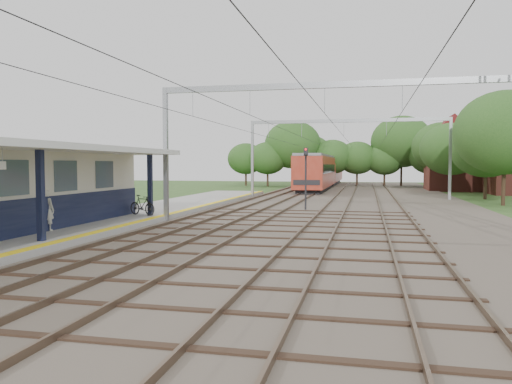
% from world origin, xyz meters
% --- Properties ---
extents(ground, '(160.00, 160.00, 0.00)m').
position_xyz_m(ground, '(0.00, 0.00, 0.00)').
color(ground, '#2D4C1E').
rests_on(ground, ground).
extents(ballast_bed, '(18.00, 90.00, 0.10)m').
position_xyz_m(ballast_bed, '(4.00, 30.00, 0.05)').
color(ballast_bed, '#473D33').
rests_on(ballast_bed, ground).
extents(platform, '(5.00, 52.00, 0.35)m').
position_xyz_m(platform, '(-7.50, 14.00, 0.17)').
color(platform, gray).
rests_on(platform, ground).
extents(yellow_stripe, '(0.45, 52.00, 0.01)m').
position_xyz_m(yellow_stripe, '(-5.25, 14.00, 0.35)').
color(yellow_stripe, yellow).
rests_on(yellow_stripe, platform).
extents(rail_tracks, '(11.80, 88.00, 0.15)m').
position_xyz_m(rail_tracks, '(1.50, 30.00, 0.18)').
color(rail_tracks, brown).
rests_on(rail_tracks, ballast_bed).
extents(catenary_system, '(17.22, 88.00, 7.00)m').
position_xyz_m(catenary_system, '(3.39, 25.28, 5.51)').
color(catenary_system, gray).
rests_on(catenary_system, ground).
extents(tree_band, '(31.72, 30.88, 8.82)m').
position_xyz_m(tree_band, '(3.84, 57.12, 4.92)').
color(tree_band, '#382619').
rests_on(tree_band, ground).
extents(house_far, '(8.00, 6.12, 8.66)m').
position_xyz_m(house_far, '(16.00, 52.00, 3.23)').
color(house_far, brown).
rests_on(house_far, ground).
extents(person, '(0.64, 0.45, 1.67)m').
position_xyz_m(person, '(-7.36, 8.42, 1.18)').
color(person, beige).
rests_on(person, platform).
extents(bicycle, '(1.85, 1.10, 1.07)m').
position_xyz_m(bicycle, '(-6.36, 15.00, 0.89)').
color(bicycle, black).
rests_on(bicycle, platform).
extents(train, '(3.10, 38.60, 4.06)m').
position_xyz_m(train, '(-0.50, 58.15, 2.26)').
color(train, black).
rests_on(train, ballast_bed).
extents(signal_post, '(0.31, 0.28, 4.12)m').
position_xyz_m(signal_post, '(1.35, 22.90, 2.54)').
color(signal_post, black).
rests_on(signal_post, ground).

